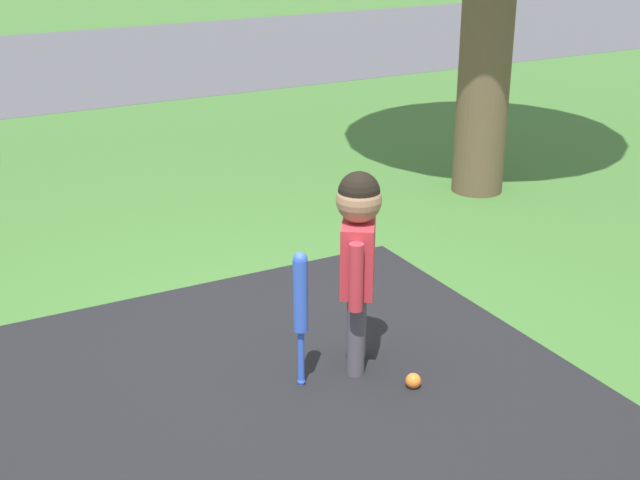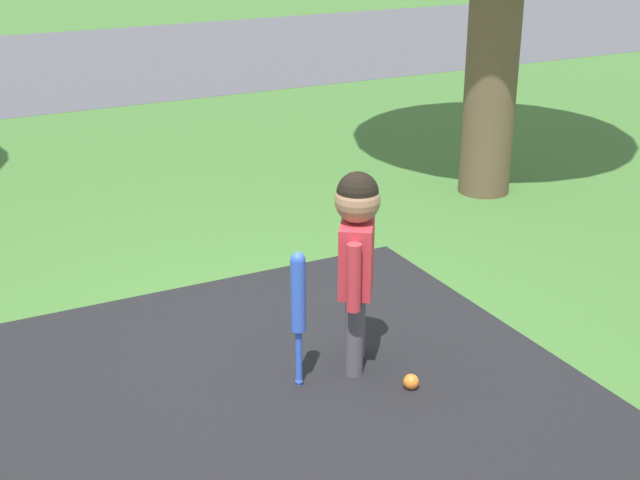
% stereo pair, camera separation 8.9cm
% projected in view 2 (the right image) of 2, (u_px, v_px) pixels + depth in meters
% --- Properties ---
extents(ground_plane, '(60.00, 60.00, 0.00)m').
position_uv_depth(ground_plane, '(280.00, 349.00, 4.83)').
color(ground_plane, '#3D6B2D').
extents(street_strip, '(40.00, 6.00, 0.01)m').
position_uv_depth(street_strip, '(6.00, 68.00, 12.29)').
color(street_strip, '#4C4C51').
rests_on(street_strip, ground).
extents(child, '(0.29, 0.37, 1.06)m').
position_uv_depth(child, '(357.00, 244.00, 4.41)').
color(child, '#4C4751').
rests_on(child, ground).
extents(baseball_bat, '(0.07, 0.07, 0.72)m').
position_uv_depth(baseball_bat, '(298.00, 301.00, 4.31)').
color(baseball_bat, blue).
rests_on(baseball_bat, ground).
extents(sports_ball, '(0.08, 0.08, 0.08)m').
position_uv_depth(sports_ball, '(411.00, 382.00, 4.43)').
color(sports_ball, orange).
rests_on(sports_ball, ground).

